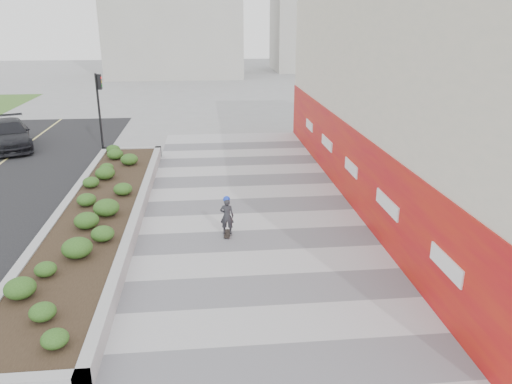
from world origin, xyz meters
The scene contains 8 objects.
ground centered at (0.00, 0.00, 0.00)m, with size 160.00×160.00×0.00m, color gray.
walkway centered at (0.00, 3.00, 0.01)m, with size 8.00×36.00×0.01m, color #A8A8AD.
building centered at (6.98, 8.98, 3.98)m, with size 6.04×24.08×8.00m.
planter centered at (-5.50, 7.00, 0.42)m, with size 3.00×18.00×0.90m.
traffic_signal_near centered at (-7.23, 17.50, 2.76)m, with size 0.33×0.28×4.20m.
manhole_cover centered at (0.50, 3.00, 0.00)m, with size 0.44×0.44×0.01m, color #595654.
skateboarder centered at (-1.00, 5.48, 0.72)m, with size 0.51×0.74×1.42m.
car_dark centered at (-12.59, 18.62, 0.78)m, with size 2.18×5.36×1.56m, color black.
Camera 1 is at (-1.59, -10.01, 7.02)m, focal length 35.00 mm.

